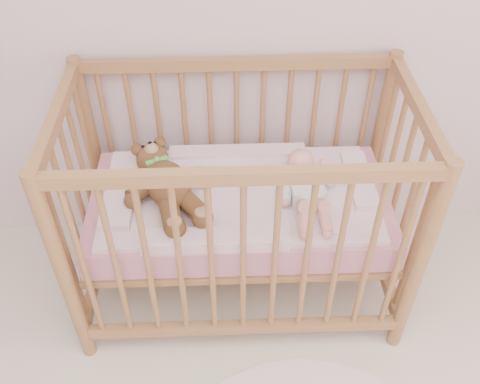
{
  "coord_description": "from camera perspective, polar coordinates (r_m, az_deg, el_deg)",
  "views": [
    {
      "loc": [
        -0.04,
        0.0,
        2.03
      ],
      "look_at": [
        0.02,
        1.55,
        0.62
      ],
      "focal_mm": 40.0,
      "sensor_mm": 36.0,
      "label": 1
    }
  ],
  "objects": [
    {
      "name": "crib",
      "position": [
        2.21,
        -0.05,
        -1.42
      ],
      "size": [
        1.36,
        0.76,
        1.0
      ],
      "primitive_type": null,
      "color": "#996741",
      "rests_on": "floor"
    },
    {
      "name": "mattress",
      "position": [
        2.23,
        -0.05,
        -1.7
      ],
      "size": [
        1.22,
        0.62,
        0.13
      ],
      "primitive_type": "cube",
      "color": "#C67B95",
      "rests_on": "crib"
    },
    {
      "name": "blanket",
      "position": [
        2.17,
        -0.05,
        -0.28
      ],
      "size": [
        1.1,
        0.58,
        0.06
      ],
      "primitive_type": null,
      "color": "#E9A0B1",
      "rests_on": "mattress"
    },
    {
      "name": "baby",
      "position": [
        2.13,
        7.1,
        1.02
      ],
      "size": [
        0.25,
        0.5,
        0.12
      ],
      "primitive_type": null,
      "rotation": [
        0.0,
        0.0,
        0.03
      ],
      "color": "white",
      "rests_on": "blanket"
    },
    {
      "name": "teddy_bear",
      "position": [
        2.11,
        -7.68,
        0.86
      ],
      "size": [
        0.57,
        0.65,
        0.15
      ],
      "primitive_type": null,
      "rotation": [
        0.0,
        0.0,
        0.43
      ],
      "color": "brown",
      "rests_on": "blanket"
    }
  ]
}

